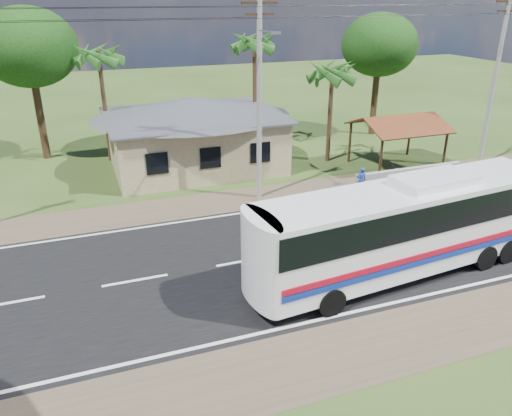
# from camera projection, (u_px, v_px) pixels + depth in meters

# --- Properties ---
(ground) EXTENTS (120.00, 120.00, 0.00)m
(ground) POSITION_uv_depth(u_px,v_px,m) (245.00, 261.00, 20.64)
(ground) COLOR #294117
(ground) RESTS_ON ground
(road) EXTENTS (120.00, 16.00, 0.03)m
(road) POSITION_uv_depth(u_px,v_px,m) (245.00, 261.00, 20.64)
(road) COLOR black
(road) RESTS_ON ground
(house) EXTENTS (12.40, 10.00, 5.00)m
(house) POSITION_uv_depth(u_px,v_px,m) (193.00, 125.00, 31.13)
(house) COLOR #C8B785
(house) RESTS_ON ground
(waiting_shed) EXTENTS (5.20, 4.48, 3.35)m
(waiting_shed) POSITION_uv_depth(u_px,v_px,m) (399.00, 124.00, 30.98)
(waiting_shed) COLOR #3C2916
(waiting_shed) RESTS_ON ground
(concrete_barrier) EXTENTS (7.00, 0.30, 0.90)m
(concrete_barrier) POSITION_uv_depth(u_px,v_px,m) (409.00, 175.00, 29.06)
(concrete_barrier) COLOR #9E9E99
(concrete_barrier) RESTS_ON ground
(utility_poles) EXTENTS (32.80, 2.22, 11.00)m
(utility_poles) POSITION_uv_depth(u_px,v_px,m) (253.00, 90.00, 24.80)
(utility_poles) COLOR #9E9E99
(utility_poles) RESTS_ON ground
(palm_near) EXTENTS (2.80, 2.80, 6.70)m
(palm_near) POSITION_uv_depth(u_px,v_px,m) (332.00, 72.00, 30.86)
(palm_near) COLOR #47301E
(palm_near) RESTS_ON ground
(palm_mid) EXTENTS (2.80, 2.80, 8.20)m
(palm_mid) POSITION_uv_depth(u_px,v_px,m) (255.00, 43.00, 33.07)
(palm_mid) COLOR #47301E
(palm_mid) RESTS_ON ground
(palm_far) EXTENTS (2.80, 2.80, 7.70)m
(palm_far) POSITION_uv_depth(u_px,v_px,m) (99.00, 56.00, 30.56)
(palm_far) COLOR #47301E
(palm_far) RESTS_ON ground
(tree_behind_house) EXTENTS (6.00, 6.00, 9.61)m
(tree_behind_house) POSITION_uv_depth(u_px,v_px,m) (29.00, 48.00, 30.86)
(tree_behind_house) COLOR #47301E
(tree_behind_house) RESTS_ON ground
(tree_behind_shed) EXTENTS (5.60, 5.60, 9.02)m
(tree_behind_shed) POSITION_uv_depth(u_px,v_px,m) (380.00, 45.00, 36.83)
(tree_behind_shed) COLOR #47301E
(tree_behind_shed) RESTS_ON ground
(coach_bus) EXTENTS (12.75, 3.85, 3.90)m
(coach_bus) POSITION_uv_depth(u_px,v_px,m) (408.00, 221.00, 18.98)
(coach_bus) COLOR white
(coach_bus) RESTS_ON ground
(motorcycle) EXTENTS (2.08, 1.33, 1.03)m
(motorcycle) POSITION_uv_depth(u_px,v_px,m) (387.00, 172.00, 29.33)
(motorcycle) COLOR black
(motorcycle) RESTS_ON ground
(person) EXTENTS (0.60, 0.46, 1.49)m
(person) POSITION_uv_depth(u_px,v_px,m) (361.00, 180.00, 27.44)
(person) COLOR #1C389A
(person) RESTS_ON ground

